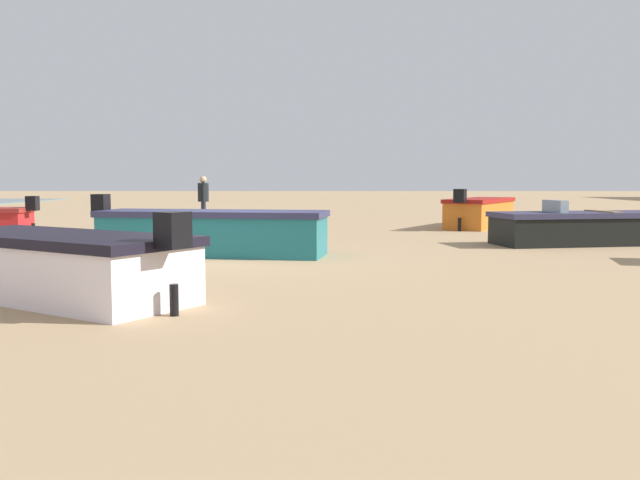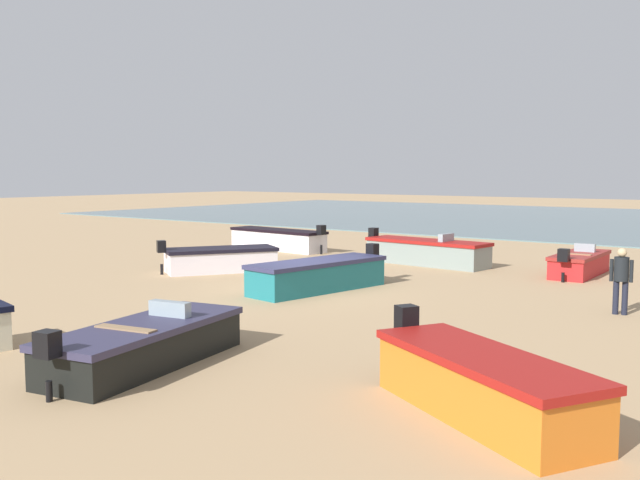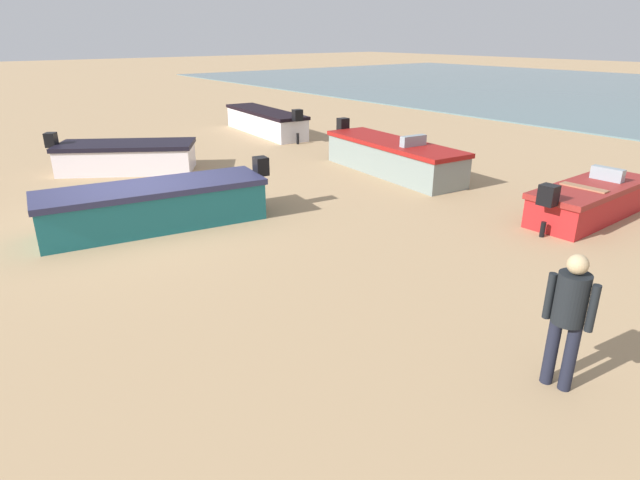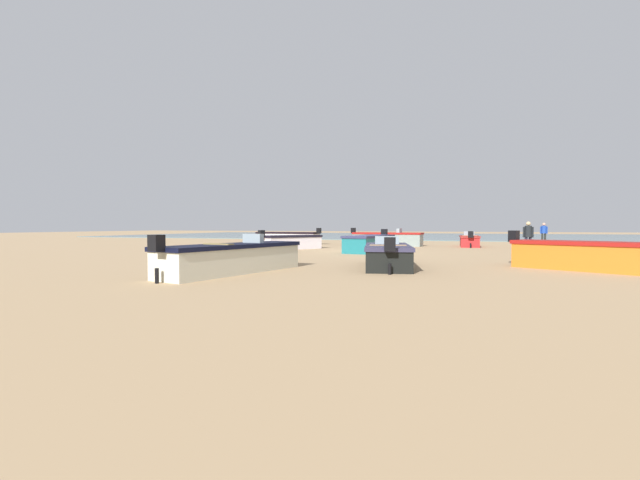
{
  "view_description": "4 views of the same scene",
  "coord_description": "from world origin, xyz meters",
  "px_view_note": "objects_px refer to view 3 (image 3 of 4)",
  "views": [
    {
      "loc": [
        13.14,
        2.04,
        1.5
      ],
      "look_at": [
        3.69,
        1.95,
        0.67
      ],
      "focal_mm": 38.71,
      "sensor_mm": 36.0,
      "label": 1
    },
    {
      "loc": [
        -12.65,
        15.89,
        3.41
      ],
      "look_at": [
        0.59,
        -1.8,
        1.29
      ],
      "focal_mm": 39.37,
      "sensor_mm": 36.0,
      "label": 2
    },
    {
      "loc": [
        -10.8,
        3.35,
        3.75
      ],
      "look_at": [
        -4.49,
        -1.47,
        0.63
      ],
      "focal_mm": 29.6,
      "sensor_mm": 36.0,
      "label": 3
    },
    {
      "loc": [
        -5.27,
        22.35,
        1.41
      ],
      "look_at": [
        -0.39,
        7.79,
        0.89
      ],
      "focal_mm": 23.97,
      "sensor_mm": 36.0,
      "label": 4
    }
  ],
  "objects_px": {
    "boat_teal_6": "(155,205)",
    "boat_white_1": "(127,157)",
    "beach_walker_distant": "(569,312)",
    "boat_grey_2": "(392,157)",
    "boat_white_5": "(265,122)",
    "boat_red_0": "(590,200)"
  },
  "relations": [
    {
      "from": "boat_red_0",
      "to": "boat_grey_2",
      "type": "relative_size",
      "value": 0.74
    },
    {
      "from": "boat_white_1",
      "to": "boat_teal_6",
      "type": "xyz_separation_m",
      "value": [
        -5.09,
        1.11,
        0.03
      ]
    },
    {
      "from": "boat_red_0",
      "to": "boat_white_1",
      "type": "xyz_separation_m",
      "value": [
        10.25,
        6.57,
        0.04
      ]
    },
    {
      "from": "boat_teal_6",
      "to": "boat_white_1",
      "type": "bearing_deg",
      "value": -3.29
    },
    {
      "from": "boat_white_1",
      "to": "boat_grey_2",
      "type": "distance_m",
      "value": 7.67
    },
    {
      "from": "boat_white_1",
      "to": "boat_white_5",
      "type": "relative_size",
      "value": 0.75
    },
    {
      "from": "boat_grey_2",
      "to": "boat_white_5",
      "type": "distance_m",
      "value": 7.78
    },
    {
      "from": "boat_white_1",
      "to": "boat_white_5",
      "type": "xyz_separation_m",
      "value": [
        2.91,
        -6.53,
        0.04
      ]
    },
    {
      "from": "boat_white_5",
      "to": "beach_walker_distant",
      "type": "height_order",
      "value": "beach_walker_distant"
    },
    {
      "from": "boat_grey_2",
      "to": "beach_walker_distant",
      "type": "height_order",
      "value": "beach_walker_distant"
    },
    {
      "from": "boat_teal_6",
      "to": "beach_walker_distant",
      "type": "relative_size",
      "value": 2.99
    },
    {
      "from": "boat_grey_2",
      "to": "beach_walker_distant",
      "type": "xyz_separation_m",
      "value": [
        -8.17,
        5.46,
        0.48
      ]
    },
    {
      "from": "beach_walker_distant",
      "to": "boat_grey_2",
      "type": "bearing_deg",
      "value": 134.04
    },
    {
      "from": "boat_red_0",
      "to": "boat_white_1",
      "type": "height_order",
      "value": "boat_white_1"
    },
    {
      "from": "boat_white_1",
      "to": "boat_white_5",
      "type": "distance_m",
      "value": 7.15
    },
    {
      "from": "boat_white_1",
      "to": "beach_walker_distant",
      "type": "distance_m",
      "value": 13.05
    },
    {
      "from": "boat_white_5",
      "to": "beach_walker_distant",
      "type": "xyz_separation_m",
      "value": [
        -15.93,
        6.05,
        0.49
      ]
    },
    {
      "from": "boat_red_0",
      "to": "boat_grey_2",
      "type": "distance_m",
      "value": 5.44
    },
    {
      "from": "boat_red_0",
      "to": "boat_white_5",
      "type": "bearing_deg",
      "value": 178.52
    },
    {
      "from": "boat_grey_2",
      "to": "boat_teal_6",
      "type": "bearing_deg",
      "value": 7.49
    },
    {
      "from": "boat_grey_2",
      "to": "beach_walker_distant",
      "type": "bearing_deg",
      "value": 61.81
    },
    {
      "from": "boat_teal_6",
      "to": "beach_walker_distant",
      "type": "distance_m",
      "value": 8.11
    }
  ]
}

